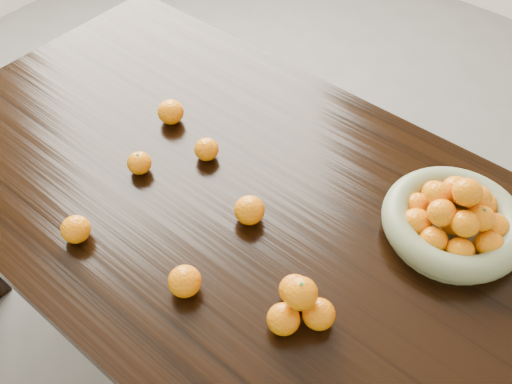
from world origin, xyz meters
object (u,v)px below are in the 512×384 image
Objects in this scene: orange_pyramid at (299,304)px; loose_orange_0 at (139,163)px; dining_table at (274,241)px; fruit_bowl at (454,220)px.

orange_pyramid reaches higher than loose_orange_0.
loose_orange_0 is at bearing -164.75° from dining_table.
dining_table is 0.29m from orange_pyramid.
orange_pyramid is at bearing -109.23° from fruit_bowl.
dining_table is 6.23× the size of fruit_bowl.
orange_pyramid is at bearing -7.47° from loose_orange_0.
loose_orange_0 is at bearing -154.90° from fruit_bowl.
fruit_bowl is at bearing 34.15° from dining_table.
loose_orange_0 is (-0.36, -0.10, 0.12)m from dining_table.
fruit_bowl reaches higher than dining_table.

